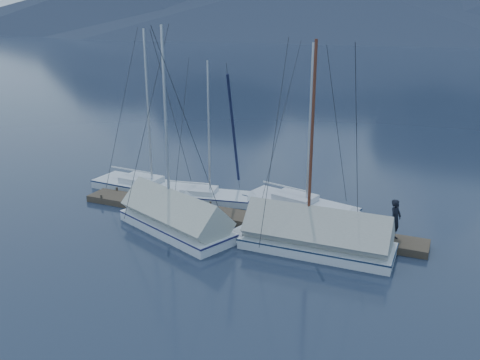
{
  "coord_description": "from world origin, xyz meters",
  "views": [
    {
      "loc": [
        9.41,
        -19.74,
        9.83
      ],
      "look_at": [
        0.0,
        2.0,
        2.2
      ],
      "focal_mm": 38.0,
      "sensor_mm": 36.0,
      "label": 1
    }
  ],
  "objects_px": {
    "sailboat_open_left": "(160,190)",
    "sailboat_covered_far": "(168,218)",
    "sailboat_covered_near": "(304,238)",
    "person": "(395,220)",
    "sailboat_open_right": "(315,210)",
    "sailboat_open_mid": "(218,198)"
  },
  "relations": [
    {
      "from": "sailboat_covered_far",
      "to": "person",
      "type": "relative_size",
      "value": 5.59
    },
    {
      "from": "sailboat_open_left",
      "to": "person",
      "type": "xyz_separation_m",
      "value": [
        13.44,
        -2.0,
        1.1
      ]
    },
    {
      "from": "sailboat_open_left",
      "to": "sailboat_covered_far",
      "type": "xyz_separation_m",
      "value": [
        3.12,
        -4.21,
        0.33
      ]
    },
    {
      "from": "sailboat_open_mid",
      "to": "sailboat_covered_near",
      "type": "xyz_separation_m",
      "value": [
        6.17,
        -4.02,
        0.35
      ]
    },
    {
      "from": "sailboat_open_right",
      "to": "sailboat_covered_far",
      "type": "xyz_separation_m",
      "value": [
        -6.02,
        -4.76,
        0.34
      ]
    },
    {
      "from": "sailboat_open_right",
      "to": "sailboat_covered_near",
      "type": "relative_size",
      "value": 0.95
    },
    {
      "from": "sailboat_covered_far",
      "to": "person",
      "type": "bearing_deg",
      "value": 12.08
    },
    {
      "from": "sailboat_covered_near",
      "to": "sailboat_covered_far",
      "type": "xyz_separation_m",
      "value": [
        -6.72,
        -0.38,
        0.01
      ]
    },
    {
      "from": "sailboat_open_left",
      "to": "sailboat_open_mid",
      "type": "distance_m",
      "value": 3.66
    },
    {
      "from": "sailboat_open_right",
      "to": "sailboat_covered_far",
      "type": "distance_m",
      "value": 7.68
    },
    {
      "from": "sailboat_covered_far",
      "to": "sailboat_covered_near",
      "type": "bearing_deg",
      "value": 3.2
    },
    {
      "from": "sailboat_open_left",
      "to": "person",
      "type": "distance_m",
      "value": 13.64
    },
    {
      "from": "person",
      "to": "sailboat_open_right",
      "type": "bearing_deg",
      "value": 78.97
    },
    {
      "from": "sailboat_open_right",
      "to": "sailboat_covered_near",
      "type": "bearing_deg",
      "value": -80.98
    },
    {
      "from": "sailboat_open_left",
      "to": "sailboat_open_mid",
      "type": "relative_size",
      "value": 1.2
    },
    {
      "from": "sailboat_open_mid",
      "to": "sailboat_covered_near",
      "type": "height_order",
      "value": "sailboat_covered_near"
    },
    {
      "from": "sailboat_open_mid",
      "to": "sailboat_open_right",
      "type": "bearing_deg",
      "value": 3.88
    },
    {
      "from": "sailboat_covered_near",
      "to": "person",
      "type": "distance_m",
      "value": 4.12
    },
    {
      "from": "sailboat_open_right",
      "to": "sailboat_covered_far",
      "type": "bearing_deg",
      "value": -141.64
    },
    {
      "from": "sailboat_open_mid",
      "to": "sailboat_covered_far",
      "type": "xyz_separation_m",
      "value": [
        -0.54,
        -4.39,
        0.36
      ]
    },
    {
      "from": "sailboat_covered_near",
      "to": "sailboat_open_right",
      "type": "bearing_deg",
      "value": 99.02
    },
    {
      "from": "sailboat_open_left",
      "to": "sailboat_covered_far",
      "type": "height_order",
      "value": "sailboat_covered_far"
    }
  ]
}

